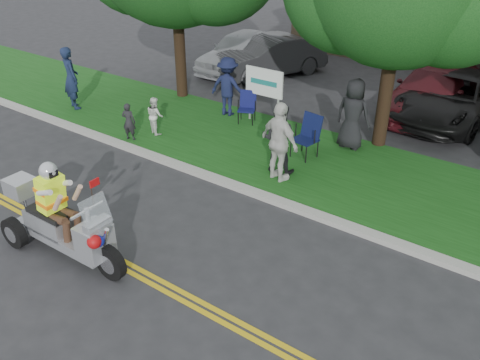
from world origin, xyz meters
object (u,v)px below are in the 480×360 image
Objects in this scene: lawn_chair_b at (247,105)px; parked_car_left at (269,57)px; parked_car_mid at (454,97)px; parked_car_right at (433,91)px; spectator_adult_left at (71,78)px; spectator_adult_mid at (279,139)px; parked_car_far_left at (241,51)px; trike_scooter at (60,224)px; spectator_adult_right at (280,142)px; lawn_chair_a at (308,133)px.

lawn_chair_b is 0.21× the size of parked_car_left.
parked_car_right reaches higher than parked_car_mid.
lawn_chair_b is at bearing -136.45° from spectator_adult_left.
spectator_adult_mid is at bearing -31.85° from parked_car_left.
parked_car_far_left reaches higher than parked_car_right.
trike_scooter is 12.16m from parked_car_left.
lawn_chair_b is at bearing -133.65° from parked_car_right.
spectator_adult_right reaches higher than parked_car_left.
parked_car_mid is (4.84, 4.07, 0.09)m from lawn_chair_b.
lawn_chair_b is at bearing -57.81° from spectator_adult_mid.
spectator_adult_right is at bearing -101.37° from parked_car_right.
spectator_adult_left is at bearing -144.17° from parked_car_right.
trike_scooter is 7.84m from spectator_adult_left.
lawn_chair_a is at bearing -71.64° from spectator_adult_right.
parked_car_right is at bearing -4.32° from parked_car_far_left.
spectator_adult_mid reaches higher than lawn_chair_a.
lawn_chair_b is at bearing 168.86° from lawn_chair_a.
lawn_chair_a is 1.22m from spectator_adult_mid.
spectator_adult_left is 6.98m from parked_car_far_left.
lawn_chair_b is 3.72m from spectator_adult_right.
spectator_adult_mid reaches higher than parked_car_right.
spectator_adult_left is 1.13× the size of spectator_adult_mid.
trike_scooter reaches higher than lawn_chair_a.
parked_car_right reaches higher than lawn_chair_a.
lawn_chair_b is 5.67m from spectator_adult_left.
lawn_chair_a is 0.65× the size of spectator_adult_mid.
trike_scooter is at bearing 159.88° from spectator_adult_left.
parked_car_mid is 1.03× the size of parked_car_right.
parked_car_far_left reaches higher than lawn_chair_a.
lawn_chair_a is 5.46m from parked_car_right.
parked_car_right is at bearing 73.05° from trike_scooter.
spectator_adult_mid reaches higher than parked_car_left.
spectator_adult_left is at bearing -160.68° from lawn_chair_a.
trike_scooter is 0.57× the size of parked_car_mid.
parked_car_left is at bearing 91.40° from lawn_chair_b.
parked_car_far_left is (-4.36, 11.75, 0.09)m from trike_scooter.
lawn_chair_b is at bearing -27.86° from spectator_adult_right.
parked_car_mid is (2.38, 6.26, -0.25)m from spectator_adult_mid.
trike_scooter is at bearing -72.34° from parked_car_far_left.
parked_car_left is 6.30m from parked_car_right.
lawn_chair_b is at bearing 95.73° from trike_scooter.
parked_car_mid is at bearing -126.98° from spectator_adult_mid.
trike_scooter is at bearing 84.35° from spectator_adult_right.
spectator_adult_mid is at bearing -105.48° from parked_car_mid.
parked_car_left is at bearing 140.80° from lawn_chair_a.
lawn_chair_b is 0.54× the size of spectator_adult_mid.
spectator_adult_mid is (7.62, 0.12, -0.11)m from spectator_adult_left.
spectator_adult_mid is 0.34× the size of parked_car_right.
trike_scooter reaches higher than parked_car_mid.
parked_car_mid is 0.72m from parked_car_right.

